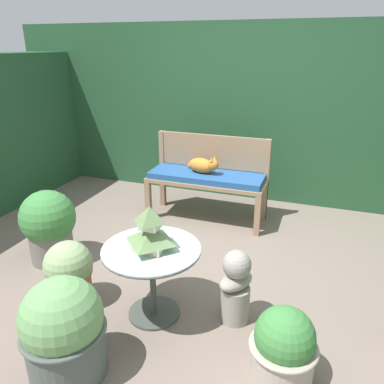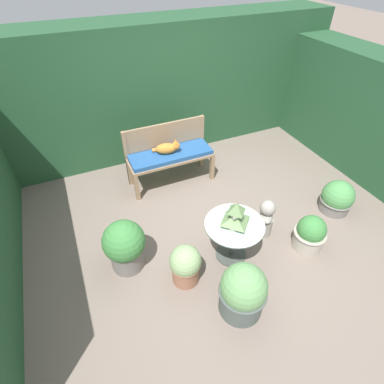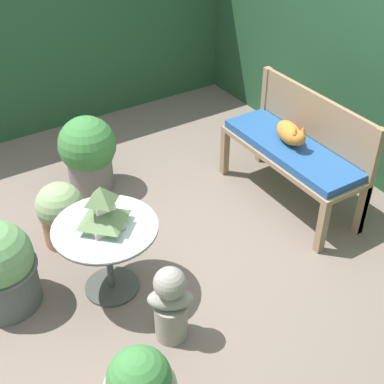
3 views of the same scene
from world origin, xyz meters
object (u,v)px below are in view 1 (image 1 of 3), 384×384
at_px(patio_table, 152,263).
at_px(potted_plant_hedge_corner, 64,330).
at_px(garden_bench, 206,180).
at_px(potted_plant_table_far, 69,273).
at_px(garden_bust, 236,286).
at_px(potted_plant_patio_mid, 49,225).
at_px(cat, 203,165).
at_px(potted_plant_bench_left, 283,347).
at_px(pagoda_birdhouse, 151,231).

relative_size(patio_table, potted_plant_hedge_corner, 1.07).
height_order(garden_bench, potted_plant_table_far, garden_bench).
relative_size(garden_bust, potted_plant_patio_mid, 0.83).
xyz_separation_m(garden_bench, potted_plant_table_far, (-0.52, -1.80, -0.20)).
relative_size(cat, potted_plant_table_far, 0.77).
bearing_deg(potted_plant_bench_left, potted_plant_table_far, 173.62).
bearing_deg(pagoda_birdhouse, patio_table, -93.58).
relative_size(patio_table, potted_plant_patio_mid, 1.02).
bearing_deg(garden_bust, patio_table, 134.29).
height_order(garden_bench, potted_plant_patio_mid, potted_plant_patio_mid).
bearing_deg(potted_plant_hedge_corner, potted_plant_table_far, 124.54).
xyz_separation_m(patio_table, potted_plant_bench_left, (0.96, -0.27, -0.21)).
bearing_deg(garden_bench, potted_plant_bench_left, -60.83).
distance_m(cat, potted_plant_hedge_corner, 2.40).
relative_size(potted_plant_patio_mid, potted_plant_table_far, 1.30).
height_order(garden_bench, potted_plant_hedge_corner, potted_plant_hedge_corner).
bearing_deg(potted_plant_bench_left, potted_plant_hedge_corner, -162.35).
relative_size(pagoda_birdhouse, potted_plant_bench_left, 0.64).
bearing_deg(pagoda_birdhouse, garden_bench, 94.68).
distance_m(garden_bench, pagoda_birdhouse, 1.73).
height_order(pagoda_birdhouse, potted_plant_patio_mid, pagoda_birdhouse).
relative_size(garden_bench, garden_bust, 2.33).
xyz_separation_m(cat, potted_plant_table_far, (-0.48, -1.80, -0.37)).
bearing_deg(potted_plant_bench_left, garden_bench, 119.17).
bearing_deg(pagoda_birdhouse, cat, 95.99).
distance_m(garden_bench, potted_plant_patio_mid, 1.71).
bearing_deg(potted_plant_bench_left, patio_table, 164.30).
xyz_separation_m(cat, garden_bust, (0.76, -1.56, -0.36)).
height_order(garden_bust, potted_plant_bench_left, garden_bust).
xyz_separation_m(potted_plant_bench_left, potted_plant_table_far, (-1.62, 0.18, 0.03)).
height_order(potted_plant_patio_mid, potted_plant_table_far, potted_plant_patio_mid).
bearing_deg(garden_bust, potted_plant_bench_left, -107.22).
height_order(garden_bench, cat, cat).
height_order(cat, potted_plant_table_far, cat).
bearing_deg(cat, potted_plant_hedge_corner, -77.84).
height_order(cat, patio_table, cat).
distance_m(pagoda_birdhouse, potted_plant_hedge_corner, 0.80).
height_order(potted_plant_hedge_corner, potted_plant_table_far, potted_plant_hedge_corner).
height_order(patio_table, garden_bust, garden_bust).
bearing_deg(garden_bust, garden_bench, 54.69).
height_order(pagoda_birdhouse, garden_bust, pagoda_birdhouse).
relative_size(potted_plant_hedge_corner, potted_plant_table_far, 1.25).
xyz_separation_m(patio_table, garden_bust, (0.58, 0.15, -0.16)).
bearing_deg(potted_plant_bench_left, garden_bust, 132.78).
xyz_separation_m(pagoda_birdhouse, garden_bust, (0.58, 0.15, -0.41)).
relative_size(garden_bust, potted_plant_hedge_corner, 0.86).
relative_size(pagoda_birdhouse, garden_bust, 0.56).
bearing_deg(patio_table, potted_plant_patio_mid, 162.58).
bearing_deg(potted_plant_hedge_corner, patio_table, 68.38).
xyz_separation_m(potted_plant_patio_mid, potted_plant_bench_left, (2.18, -0.65, -0.12)).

